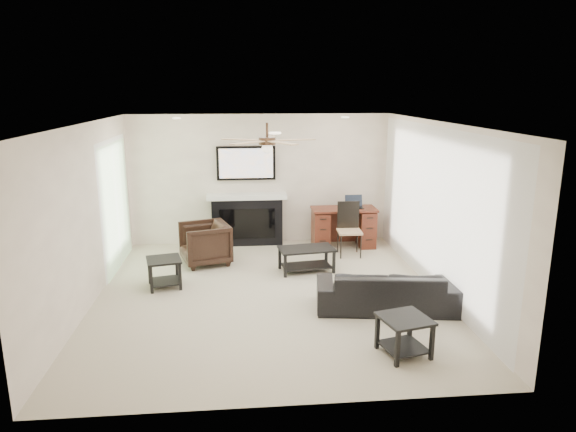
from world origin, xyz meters
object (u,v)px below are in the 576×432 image
desk (343,227)px  armchair (205,243)px  coffee_table (306,259)px  sofa (386,290)px  fireplace_unit (247,196)px

desk → armchair: bearing=-163.8°
armchair → desk: desk is taller
armchair → coffee_table: size_ratio=0.88×
sofa → desk: 2.90m
armchair → desk: size_ratio=0.65×
sofa → coffee_table: size_ratio=2.12×
fireplace_unit → desk: size_ratio=1.57×
fireplace_unit → armchair: bearing=-125.2°
sofa → coffee_table: sofa is taller
sofa → desk: size_ratio=1.56×
armchair → fireplace_unit: fireplace_unit is taller
fireplace_unit → desk: (1.83, -0.32, -0.57)m
armchair → fireplace_unit: size_ratio=0.42×
armchair → desk: bearing=89.2°
armchair → desk: (2.58, 0.75, 0.02)m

